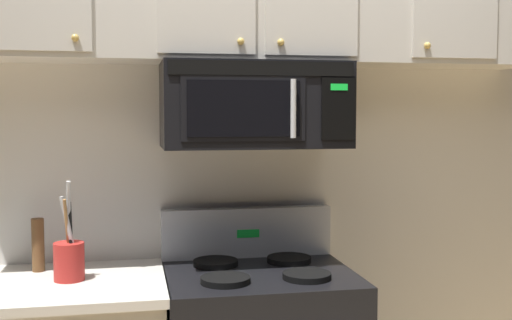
# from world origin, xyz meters

# --- Properties ---
(back_wall) EXTENTS (5.20, 0.10, 2.70)m
(back_wall) POSITION_xyz_m (0.00, 0.79, 1.35)
(back_wall) COLOR silver
(back_wall) RESTS_ON ground_plane
(over_range_microwave) EXTENTS (0.76, 0.43, 0.35)m
(over_range_microwave) POSITION_xyz_m (-0.00, 0.54, 1.58)
(over_range_microwave) COLOR black
(utensil_crock_red) EXTENTS (0.12, 0.12, 0.39)m
(utensil_crock_red) POSITION_xyz_m (-0.74, 0.44, 0.99)
(utensil_crock_red) COLOR red
(utensil_crock_red) RESTS_ON counter_segment
(pepper_mill) EXTENTS (0.05, 0.05, 0.22)m
(pepper_mill) POSITION_xyz_m (-0.88, 0.61, 1.01)
(pepper_mill) COLOR brown
(pepper_mill) RESTS_ON counter_segment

